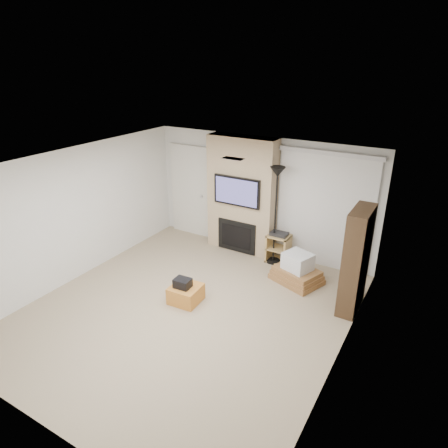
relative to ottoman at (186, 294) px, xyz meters
The scene contains 16 objects.
floor 0.31m from the ottoman, 46.64° to the right, with size 5.00×5.50×0.00m, color tan.
ceiling 2.37m from the ottoman, 46.64° to the right, with size 5.00×5.50×0.00m, color white.
wall_back 2.79m from the ottoman, 85.81° to the left, with size 5.00×2.50×0.00m, color silver.
wall_front 3.15m from the ottoman, 86.37° to the right, with size 5.00×2.50×0.00m, color silver.
wall_left 2.57m from the ottoman, behind, with size 5.50×2.50×0.00m, color silver.
wall_right 2.91m from the ottoman, ahead, with size 5.50×2.50×0.00m, color silver.
hvac_vent 2.49m from the ottoman, 45.73° to the left, with size 0.35×0.18×0.01m, color silver.
ottoman is the anchor object (origin of this frame).
black_bag 0.24m from the ottoman, 123.52° to the right, with size 0.28×0.22×0.16m, color black.
fireplace_wall 2.59m from the ottoman, 93.98° to the left, with size 1.50×0.47×2.50m.
entry_door 3.12m from the ottoman, 122.66° to the left, with size 1.02×0.11×2.14m.
vertical_blinds 3.17m from the ottoman, 57.60° to the left, with size 1.98×0.10×2.37m.
floor_lamp 2.67m from the ottoman, 71.32° to the left, with size 0.30×0.30×2.04m.
av_stand 2.34m from the ottoman, 69.92° to the left, with size 0.45×0.38×0.66m.
box_stack 2.16m from the ottoman, 48.52° to the left, with size 1.05×0.92×0.59m.
bookshelf 2.93m from the ottoman, 26.75° to the left, with size 0.30×0.80×1.80m.
Camera 1 is at (3.40, -4.59, 3.98)m, focal length 32.00 mm.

